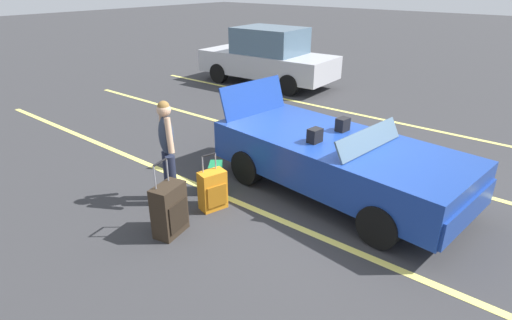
{
  "coord_description": "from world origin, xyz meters",
  "views": [
    {
      "loc": [
        2.78,
        -5.53,
        3.29
      ],
      "look_at": [
        -0.79,
        -1.12,
        0.75
      ],
      "focal_mm": 28.83,
      "sensor_mm": 36.0,
      "label": 1
    }
  ],
  "objects_px": {
    "suitcase_large_black": "(170,210)",
    "parked_sedan_near": "(268,57)",
    "convertible_car": "(348,163)",
    "suitcase_medium_bright": "(213,190)",
    "traveler_person": "(167,147)",
    "suitcase_small_carryon": "(216,178)"
  },
  "relations": [
    {
      "from": "suitcase_small_carryon",
      "to": "parked_sedan_near",
      "type": "distance_m",
      "value": 7.63
    },
    {
      "from": "suitcase_large_black",
      "to": "parked_sedan_near",
      "type": "relative_size",
      "value": 0.24
    },
    {
      "from": "convertible_car",
      "to": "traveler_person",
      "type": "bearing_deg",
      "value": -131.24
    },
    {
      "from": "convertible_car",
      "to": "suitcase_small_carryon",
      "type": "bearing_deg",
      "value": -138.94
    },
    {
      "from": "suitcase_small_carryon",
      "to": "parked_sedan_near",
      "type": "relative_size",
      "value": 0.11
    },
    {
      "from": "convertible_car",
      "to": "suitcase_medium_bright",
      "type": "height_order",
      "value": "convertible_car"
    },
    {
      "from": "suitcase_large_black",
      "to": "traveler_person",
      "type": "distance_m",
      "value": 1.07
    },
    {
      "from": "convertible_car",
      "to": "parked_sedan_near",
      "type": "bearing_deg",
      "value": 143.57
    },
    {
      "from": "suitcase_large_black",
      "to": "traveler_person",
      "type": "relative_size",
      "value": 0.66
    },
    {
      "from": "parked_sedan_near",
      "to": "suitcase_small_carryon",
      "type": "bearing_deg",
      "value": 118.5
    },
    {
      "from": "suitcase_medium_bright",
      "to": "parked_sedan_near",
      "type": "xyz_separation_m",
      "value": [
        -4.27,
        6.94,
        0.58
      ]
    },
    {
      "from": "suitcase_large_black",
      "to": "suitcase_small_carryon",
      "type": "distance_m",
      "value": 1.33
    },
    {
      "from": "suitcase_small_carryon",
      "to": "suitcase_medium_bright",
      "type": "bearing_deg",
      "value": 92.14
    },
    {
      "from": "convertible_car",
      "to": "parked_sedan_near",
      "type": "height_order",
      "value": "parked_sedan_near"
    },
    {
      "from": "suitcase_medium_bright",
      "to": "traveler_person",
      "type": "height_order",
      "value": "traveler_person"
    },
    {
      "from": "suitcase_medium_bright",
      "to": "parked_sedan_near",
      "type": "bearing_deg",
      "value": 137.15
    },
    {
      "from": "suitcase_large_black",
      "to": "suitcase_small_carryon",
      "type": "bearing_deg",
      "value": 93.8
    },
    {
      "from": "convertible_car",
      "to": "suitcase_large_black",
      "type": "height_order",
      "value": "convertible_car"
    },
    {
      "from": "suitcase_large_black",
      "to": "traveler_person",
      "type": "xyz_separation_m",
      "value": [
        -0.69,
        0.6,
        0.56
      ]
    },
    {
      "from": "convertible_car",
      "to": "traveler_person",
      "type": "xyz_separation_m",
      "value": [
        -2.08,
        -1.88,
        0.34
      ]
    },
    {
      "from": "suitcase_large_black",
      "to": "parked_sedan_near",
      "type": "height_order",
      "value": "parked_sedan_near"
    },
    {
      "from": "suitcase_large_black",
      "to": "suitcase_medium_bright",
      "type": "relative_size",
      "value": 1.22
    }
  ]
}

